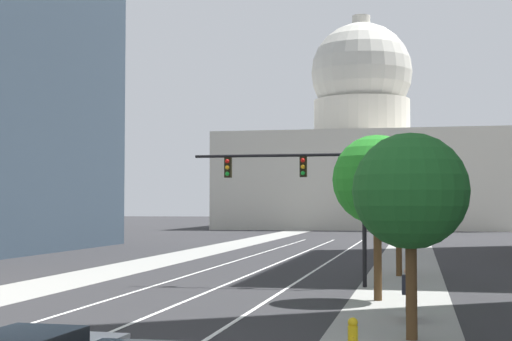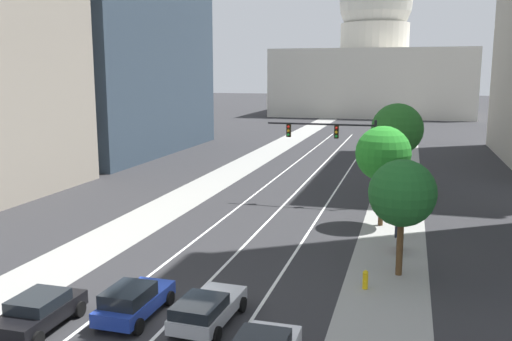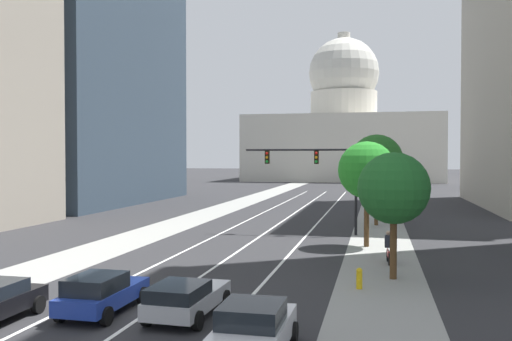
% 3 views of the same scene
% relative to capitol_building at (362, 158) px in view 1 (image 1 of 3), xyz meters
% --- Properties ---
extents(ground_plane, '(400.00, 400.00, 0.00)m').
position_rel_capitol_building_xyz_m(ground_plane, '(0.00, -75.26, -11.59)').
color(ground_plane, '#2B2B2D').
extents(sidewalk_left, '(3.97, 130.00, 0.01)m').
position_rel_capitol_building_xyz_m(sidewalk_left, '(-8.24, -80.26, -11.59)').
color(sidewalk_left, gray).
rests_on(sidewalk_left, ground).
extents(sidewalk_right, '(3.97, 130.00, 0.01)m').
position_rel_capitol_building_xyz_m(sidewalk_right, '(8.24, -80.26, -11.59)').
color(sidewalk_right, gray).
rests_on(sidewalk_right, ground).
extents(lane_stripe_left, '(0.16, 90.00, 0.01)m').
position_rel_capitol_building_xyz_m(lane_stripe_left, '(-3.13, -90.26, -11.58)').
color(lane_stripe_left, white).
rests_on(lane_stripe_left, ground).
extents(lane_stripe_center, '(0.16, 90.00, 0.01)m').
position_rel_capitol_building_xyz_m(lane_stripe_center, '(0.00, -90.26, -11.58)').
color(lane_stripe_center, white).
rests_on(lane_stripe_center, ground).
extents(lane_stripe_right, '(0.16, 90.00, 0.01)m').
position_rel_capitol_building_xyz_m(lane_stripe_right, '(3.13, -90.26, -11.58)').
color(lane_stripe_right, white).
rests_on(lane_stripe_right, ground).
extents(capitol_building, '(44.62, 28.91, 35.53)m').
position_rel_capitol_building_xyz_m(capitol_building, '(0.00, 0.00, 0.00)').
color(capitol_building, beige).
rests_on(capitol_building, ground).
extents(traffic_signal_mast, '(8.19, 0.39, 6.53)m').
position_rel_capitol_building_xyz_m(traffic_signal_mast, '(3.95, -94.15, -6.83)').
color(traffic_signal_mast, black).
rests_on(traffic_signal_mast, ground).
extents(fire_hydrant, '(0.26, 0.35, 0.91)m').
position_rel_capitol_building_xyz_m(fire_hydrant, '(7.31, -110.29, -11.13)').
color(fire_hydrant, yellow).
rests_on(fire_hydrant, ground).
extents(cyclist, '(0.38, 1.70, 1.72)m').
position_rel_capitol_building_xyz_m(cyclist, '(8.61, -104.37, -10.74)').
color(cyclist, black).
rests_on(cyclist, ground).
extents(street_tree_near_right, '(4.30, 4.30, 7.45)m').
position_rel_capitol_building_xyz_m(street_tree_near_right, '(7.97, -88.03, -6.31)').
color(street_tree_near_right, '#51381E').
rests_on(street_tree_near_right, ground).
extents(street_tree_mid_right, '(3.29, 3.29, 5.82)m').
position_rel_capitol_building_xyz_m(street_tree_mid_right, '(8.76, -108.01, -7.44)').
color(street_tree_mid_right, '#51381E').
rests_on(street_tree_mid_right, ground).
extents(street_tree_far_right, '(3.57, 3.57, 6.58)m').
position_rel_capitol_building_xyz_m(street_tree_far_right, '(7.39, -99.07, -6.82)').
color(street_tree_far_right, '#51381E').
rests_on(street_tree_far_right, ground).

